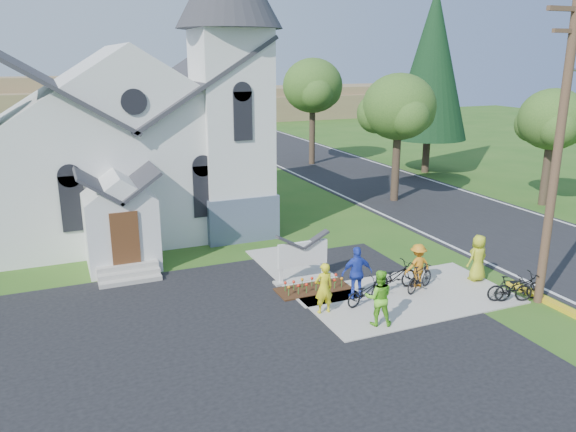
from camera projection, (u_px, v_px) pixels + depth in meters
name	position (u px, v px, depth m)	size (l,w,h in m)	color
ground	(377.00, 311.00, 18.06)	(120.00, 120.00, 0.00)	#2A5919
parking_lot	(174.00, 392.00, 13.66)	(20.00, 16.00, 0.02)	black
road	(388.00, 187.00, 35.09)	(8.00, 90.00, 0.02)	black
sidewalk	(408.00, 297.00, 19.06)	(7.00, 4.00, 0.05)	#A6A196
church	(134.00, 116.00, 25.62)	(12.35, 12.00, 13.00)	white
church_sign	(303.00, 254.00, 20.16)	(2.20, 0.40, 1.70)	#A6A196
flower_bed	(313.00, 289.00, 19.64)	(2.60, 1.10, 0.07)	#331E0D
utility_pole	(561.00, 140.00, 17.26)	(3.45, 0.28, 10.00)	#4D3226
tree_road_near	(399.00, 108.00, 30.44)	(4.00, 4.00, 7.05)	#34271C
tree_road_mid	(313.00, 86.00, 41.10)	(4.40, 4.40, 7.80)	#34271C
tree_road_far	(553.00, 120.00, 29.68)	(3.60, 3.60, 6.30)	#34271C
conifer	(432.00, 64.00, 37.60)	(5.20, 5.20, 12.40)	#34271C
distant_hills	(157.00, 105.00, 68.60)	(61.00, 10.00, 5.60)	olive
cyclist_0	(324.00, 288.00, 17.61)	(0.61, 0.40, 1.66)	yellow
bike_0	(366.00, 292.00, 18.34)	(0.55, 1.58, 0.83)	black
cyclist_1	(379.00, 298.00, 16.82)	(0.85, 0.66, 1.74)	#6AD027
bike_1	(420.00, 278.00, 19.38)	(0.45, 1.58, 0.95)	black
cyclist_2	(357.00, 273.00, 18.61)	(1.07, 0.45, 1.83)	#253EBD
bike_2	(395.00, 277.00, 19.38)	(0.67, 1.91, 1.00)	black
cyclist_3	(418.00, 265.00, 19.64)	(1.01, 0.58, 1.57)	orange
bike_3	(510.00, 289.00, 18.51)	(0.42, 1.50, 0.90)	black
cyclist_4	(478.00, 258.00, 20.18)	(0.84, 0.54, 1.71)	gold
bike_4	(519.00, 287.00, 18.62)	(0.62, 1.77, 0.93)	black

